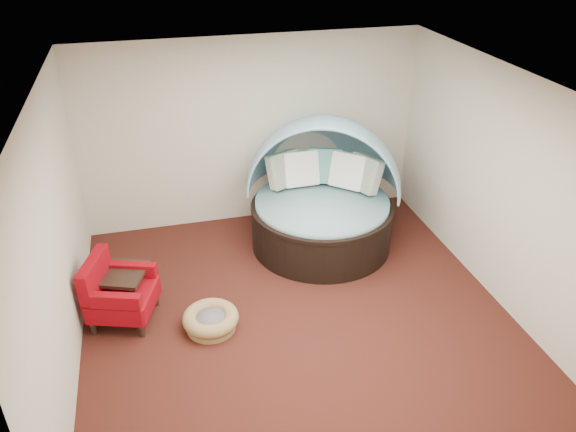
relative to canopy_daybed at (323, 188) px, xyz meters
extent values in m
plane|color=#471C14|center=(-0.80, -1.51, -0.85)|extent=(5.00, 5.00, 0.00)
plane|color=beige|center=(-0.80, 0.99, 0.55)|extent=(5.00, 0.00, 5.00)
plane|color=beige|center=(-0.80, -4.01, 0.55)|extent=(5.00, 0.00, 5.00)
plane|color=beige|center=(-3.30, -1.51, 0.55)|extent=(0.00, 5.00, 5.00)
plane|color=beige|center=(1.70, -1.51, 0.55)|extent=(0.00, 5.00, 5.00)
plane|color=white|center=(-0.80, -1.51, 1.95)|extent=(5.00, 5.00, 0.00)
cylinder|color=black|center=(-0.04, -0.11, -0.55)|extent=(2.56, 2.56, 0.61)
cylinder|color=black|center=(-0.04, -0.11, -0.22)|extent=(2.59, 2.59, 0.06)
cylinder|color=#7FB0AC|center=(-0.04, -0.11, -0.18)|extent=(2.42, 2.42, 0.13)
cube|color=#36624C|center=(-0.45, 0.42, 0.15)|extent=(0.58, 0.47, 0.53)
cube|color=white|center=(-0.21, 0.40, 0.15)|extent=(0.51, 0.30, 0.53)
cube|color=#5EA49E|center=(0.15, 0.40, 0.15)|extent=(0.58, 0.45, 0.53)
cube|color=white|center=(0.42, 0.16, 0.15)|extent=(0.57, 0.56, 0.53)
cube|color=#36624C|center=(0.62, 0.01, 0.15)|extent=(0.47, 0.58, 0.53)
cylinder|color=olive|center=(-1.84, -1.54, -0.82)|extent=(0.65, 0.65, 0.07)
torus|color=olive|center=(-1.84, -1.54, -0.71)|extent=(0.74, 0.74, 0.17)
cylinder|color=slate|center=(-1.84, -1.54, -0.73)|extent=(0.44, 0.44, 0.10)
cylinder|color=black|center=(-3.16, -1.30, -0.77)|extent=(0.08, 0.08, 0.17)
cylinder|color=black|center=(-2.98, -0.76, -0.77)|extent=(0.08, 0.08, 0.17)
cylinder|color=black|center=(-2.62, -1.48, -0.77)|extent=(0.08, 0.08, 0.17)
cylinder|color=black|center=(-2.44, -0.94, -0.77)|extent=(0.08, 0.08, 0.17)
cube|color=#8B0208|center=(-2.80, -1.12, -0.56)|extent=(0.91, 0.91, 0.25)
cube|color=#8B0208|center=(-3.07, -1.03, -0.22)|extent=(0.36, 0.72, 0.42)
cube|color=#8B0208|center=(-2.85, -1.43, -0.35)|extent=(0.58, 0.29, 0.17)
cube|color=#8B0208|center=(-2.66, -0.85, -0.35)|extent=(0.58, 0.29, 0.17)
cube|color=black|center=(-2.80, -0.93, -0.33)|extent=(0.74, 0.74, 0.05)
cube|color=black|center=(-2.80, -0.93, -0.72)|extent=(0.65, 0.65, 0.03)
cube|color=black|center=(-3.09, -1.06, -0.60)|extent=(0.07, 0.07, 0.50)
cube|color=black|center=(-2.93, -0.63, -0.60)|extent=(0.07, 0.07, 0.50)
cube|color=black|center=(-2.67, -1.22, -0.60)|extent=(0.07, 0.07, 0.50)
cube|color=black|center=(-2.50, -0.79, -0.60)|extent=(0.07, 0.07, 0.50)
camera|label=1|loc=(-2.24, -6.69, 3.53)|focal=35.00mm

